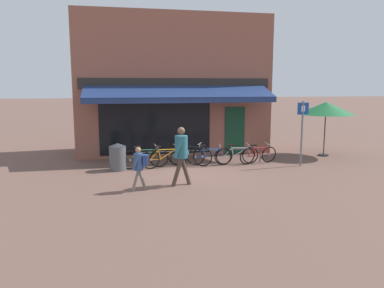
% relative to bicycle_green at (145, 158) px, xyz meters
% --- Properties ---
extents(ground_plane, '(160.00, 160.00, 0.00)m').
position_rel_bicycle_green_xyz_m(ground_plane, '(1.39, -1.07, -0.38)').
color(ground_plane, brown).
extents(shop_front, '(8.48, 4.46, 6.08)m').
position_rel_bicycle_green_xyz_m(shop_front, '(1.57, 3.59, 2.65)').
color(shop_front, '#8E5647').
rests_on(shop_front, ground_plane).
extents(bike_rack_rail, '(5.02, 0.04, 0.57)m').
position_rel_bicycle_green_xyz_m(bike_rack_rail, '(2.15, 0.27, 0.11)').
color(bike_rack_rail, '#47494F').
rests_on(bike_rack_rail, ground_plane).
extents(bicycle_green, '(1.80, 0.52, 0.87)m').
position_rel_bicycle_green_xyz_m(bicycle_green, '(0.00, 0.00, 0.00)').
color(bicycle_green, black).
rests_on(bicycle_green, ground_plane).
extents(bicycle_orange, '(1.79, 0.56, 0.84)m').
position_rel_bicycle_green_xyz_m(bicycle_orange, '(0.74, -0.02, -0.01)').
color(bicycle_orange, black).
rests_on(bicycle_orange, ground_plane).
extents(bicycle_black, '(1.62, 0.84, 0.88)m').
position_rel_bicycle_green_xyz_m(bicycle_black, '(1.71, 0.19, 0.02)').
color(bicycle_black, black).
rests_on(bicycle_black, ground_plane).
extents(bicycle_blue, '(1.70, 0.52, 0.80)m').
position_rel_bicycle_green_xyz_m(bicycle_blue, '(2.46, 0.09, -0.03)').
color(bicycle_blue, black).
rests_on(bicycle_blue, ground_plane).
extents(bicycle_silver, '(1.72, 0.52, 0.81)m').
position_rel_bicycle_green_xyz_m(bicycle_silver, '(3.58, 0.07, -0.03)').
color(bicycle_silver, black).
rests_on(bicycle_silver, ground_plane).
extents(bicycle_red, '(1.64, 0.51, 0.81)m').
position_rel_bicycle_green_xyz_m(bicycle_red, '(4.42, -0.00, -0.03)').
color(bicycle_red, black).
rests_on(bicycle_red, ground_plane).
extents(pedestrian_adult, '(0.67, 0.54, 1.81)m').
position_rel_bicycle_green_xyz_m(pedestrian_adult, '(0.92, -2.56, 0.71)').
color(pedestrian_adult, '#47382D').
rests_on(pedestrian_adult, ground_plane).
extents(pedestrian_child, '(0.52, 0.37, 1.30)m').
position_rel_bicycle_green_xyz_m(pedestrian_child, '(-0.36, -2.92, 0.43)').
color(pedestrian_child, slate).
rests_on(pedestrian_child, ground_plane).
extents(litter_bin, '(0.61, 0.61, 0.99)m').
position_rel_bicycle_green_xyz_m(litter_bin, '(-0.97, -0.08, 0.11)').
color(litter_bin, '#515459').
rests_on(litter_bin, ground_plane).
extents(parking_sign, '(0.44, 0.07, 2.46)m').
position_rel_bicycle_green_xyz_m(parking_sign, '(5.85, -0.72, 1.12)').
color(parking_sign, slate).
rests_on(parking_sign, ground_plane).
extents(cafe_parasol, '(2.38, 2.38, 2.34)m').
position_rel_bicycle_green_xyz_m(cafe_parasol, '(7.84, 1.01, 1.68)').
color(cafe_parasol, '#4C3D2D').
rests_on(cafe_parasol, ground_plane).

